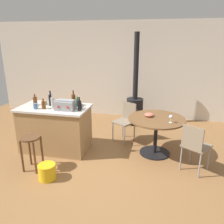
{
  "coord_description": "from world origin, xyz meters",
  "views": [
    {
      "loc": [
        0.94,
        -3.4,
        2.19
      ],
      "look_at": [
        0.04,
        0.75,
        0.81
      ],
      "focal_mm": 35.92,
      "sensor_mm": 36.0,
      "label": 1
    }
  ],
  "objects_px": {
    "folding_chair_near": "(126,119)",
    "wine_glass": "(171,117)",
    "toolbox": "(65,105)",
    "bottle_3": "(77,103)",
    "bottle_0": "(53,103)",
    "cup_3": "(80,106)",
    "bottle_1": "(51,100)",
    "bottle_4": "(44,105)",
    "plastic_bucket": "(47,172)",
    "bottle_2": "(35,101)",
    "cup_2": "(64,102)",
    "dining_table": "(156,126)",
    "serving_bowl": "(149,115)",
    "bottle_5": "(74,100)",
    "bottle_6": "(79,105)",
    "cup_1": "(35,106)",
    "folding_chair_far": "(195,144)",
    "cup_0": "(46,103)",
    "wooden_stool": "(31,146)",
    "kitchen_island": "(55,128)",
    "wood_stove": "(135,104)"
  },
  "relations": [
    {
      "from": "cup_2",
      "to": "serving_bowl",
      "type": "bearing_deg",
      "value": 2.94
    },
    {
      "from": "bottle_4",
      "to": "cup_0",
      "type": "height_order",
      "value": "bottle_4"
    },
    {
      "from": "dining_table",
      "to": "serving_bowl",
      "type": "height_order",
      "value": "serving_bowl"
    },
    {
      "from": "wood_stove",
      "to": "bottle_2",
      "type": "xyz_separation_m",
      "value": [
        -1.84,
        -1.76,
        0.44
      ]
    },
    {
      "from": "cup_3",
      "to": "wine_glass",
      "type": "relative_size",
      "value": 0.81
    },
    {
      "from": "folding_chair_near",
      "to": "plastic_bucket",
      "type": "height_order",
      "value": "folding_chair_near"
    },
    {
      "from": "cup_3",
      "to": "toolbox",
      "type": "bearing_deg",
      "value": -145.53
    },
    {
      "from": "bottle_1",
      "to": "folding_chair_near",
      "type": "bearing_deg",
      "value": 23.65
    },
    {
      "from": "dining_table",
      "to": "bottle_4",
      "type": "bearing_deg",
      "value": -169.73
    },
    {
      "from": "wood_stove",
      "to": "bottle_1",
      "type": "bearing_deg",
      "value": -131.06
    },
    {
      "from": "bottle_4",
      "to": "plastic_bucket",
      "type": "bearing_deg",
      "value": -62.79
    },
    {
      "from": "bottle_2",
      "to": "cup_0",
      "type": "height_order",
      "value": "bottle_2"
    },
    {
      "from": "wine_glass",
      "to": "folding_chair_far",
      "type": "bearing_deg",
      "value": -38.67
    },
    {
      "from": "cup_3",
      "to": "bottle_0",
      "type": "bearing_deg",
      "value": -162.99
    },
    {
      "from": "wooden_stool",
      "to": "wine_glass",
      "type": "xyz_separation_m",
      "value": [
        2.33,
        0.84,
        0.41
      ]
    },
    {
      "from": "bottle_3",
      "to": "wooden_stool",
      "type": "bearing_deg",
      "value": -118.18
    },
    {
      "from": "folding_chair_far",
      "to": "cup_0",
      "type": "bearing_deg",
      "value": 172.38
    },
    {
      "from": "bottle_2",
      "to": "wine_glass",
      "type": "height_order",
      "value": "bottle_2"
    },
    {
      "from": "cup_1",
      "to": "kitchen_island",
      "type": "bearing_deg",
      "value": 35.69
    },
    {
      "from": "dining_table",
      "to": "bottle_5",
      "type": "xyz_separation_m",
      "value": [
        -1.67,
        -0.03,
        0.46
      ]
    },
    {
      "from": "cup_2",
      "to": "kitchen_island",
      "type": "bearing_deg",
      "value": -123.62
    },
    {
      "from": "bottle_1",
      "to": "bottle_4",
      "type": "distance_m",
      "value": 0.24
    },
    {
      "from": "bottle_2",
      "to": "cup_2",
      "type": "height_order",
      "value": "bottle_2"
    },
    {
      "from": "bottle_6",
      "to": "serving_bowl",
      "type": "relative_size",
      "value": 1.45
    },
    {
      "from": "toolbox",
      "to": "bottle_3",
      "type": "distance_m",
      "value": 0.32
    },
    {
      "from": "bottle_2",
      "to": "bottle_3",
      "type": "xyz_separation_m",
      "value": [
        0.88,
        0.1,
        -0.01
      ]
    },
    {
      "from": "cup_1",
      "to": "bottle_3",
      "type": "bearing_deg",
      "value": 25.64
    },
    {
      "from": "plastic_bucket",
      "to": "folding_chair_far",
      "type": "bearing_deg",
      "value": 17.4
    },
    {
      "from": "wooden_stool",
      "to": "toolbox",
      "type": "xyz_separation_m",
      "value": [
        0.38,
        0.67,
        0.57
      ]
    },
    {
      "from": "bottle_0",
      "to": "cup_3",
      "type": "xyz_separation_m",
      "value": [
        0.5,
        0.15,
        -0.07
      ]
    },
    {
      "from": "bottle_0",
      "to": "bottle_1",
      "type": "bearing_deg",
      "value": 124.79
    },
    {
      "from": "bottle_3",
      "to": "cup_3",
      "type": "distance_m",
      "value": 0.16
    },
    {
      "from": "bottle_3",
      "to": "bottle_5",
      "type": "relative_size",
      "value": 0.63
    },
    {
      "from": "wooden_stool",
      "to": "cup_2",
      "type": "xyz_separation_m",
      "value": [
        0.2,
        1.02,
        0.52
      ]
    },
    {
      "from": "kitchen_island",
      "to": "wooden_stool",
      "type": "relative_size",
      "value": 2.26
    },
    {
      "from": "wooden_stool",
      "to": "bottle_2",
      "type": "distance_m",
      "value": 1.09
    },
    {
      "from": "folding_chair_far",
      "to": "bottle_1",
      "type": "bearing_deg",
      "value": 172.33
    },
    {
      "from": "wood_stove",
      "to": "bottle_2",
      "type": "height_order",
      "value": "wood_stove"
    },
    {
      "from": "bottle_3",
      "to": "bottle_4",
      "type": "height_order",
      "value": "bottle_4"
    },
    {
      "from": "cup_3",
      "to": "plastic_bucket",
      "type": "height_order",
      "value": "cup_3"
    },
    {
      "from": "folding_chair_near",
      "to": "bottle_0",
      "type": "height_order",
      "value": "bottle_0"
    },
    {
      "from": "bottle_3",
      "to": "bottle_6",
      "type": "distance_m",
      "value": 0.3
    },
    {
      "from": "kitchen_island",
      "to": "bottle_6",
      "type": "relative_size",
      "value": 5.34
    },
    {
      "from": "dining_table",
      "to": "cup_2",
      "type": "height_order",
      "value": "cup_2"
    },
    {
      "from": "cup_1",
      "to": "dining_table",
      "type": "bearing_deg",
      "value": 10.6
    },
    {
      "from": "folding_chair_near",
      "to": "cup_3",
      "type": "distance_m",
      "value": 1.15
    },
    {
      "from": "bottle_0",
      "to": "bottle_5",
      "type": "xyz_separation_m",
      "value": [
        0.3,
        0.33,
        -0.0
      ]
    },
    {
      "from": "kitchen_island",
      "to": "plastic_bucket",
      "type": "relative_size",
      "value": 4.87
    },
    {
      "from": "folding_chair_near",
      "to": "wine_glass",
      "type": "relative_size",
      "value": 6.05
    },
    {
      "from": "dining_table",
      "to": "cup_1",
      "type": "height_order",
      "value": "cup_1"
    }
  ]
}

